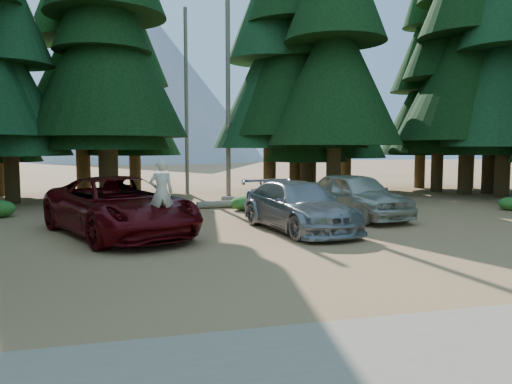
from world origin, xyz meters
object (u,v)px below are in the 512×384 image
Objects in this scene: silver_minivan_center at (299,206)px; frisbee_player at (161,192)px; log_left at (245,203)px; log_right at (285,201)px; red_pickup at (119,206)px; log_mid at (256,201)px; silver_minivan_right at (355,195)px.

silver_minivan_center is 4.57m from frisbee_player.
log_left is 2.05m from log_right.
frisbee_player is 10.35m from log_right.
red_pickup is 3.70× the size of frisbee_player.
frisbee_player reaches higher than red_pickup.
log_left is 1.20× the size of log_mid.
red_pickup reaches higher than log_mid.
silver_minivan_center is 3.43m from silver_minivan_right.
silver_minivan_right reaches higher than log_right.
log_right is at bearing 30.72° from log_mid.
log_right is (1.78, 6.82, -0.60)m from silver_minivan_center.
silver_minivan_center is 1.12× the size of log_right.
log_left reaches higher than log_mid.
frisbee_player is 0.36× the size of log_right.
log_mid is (4.77, 8.62, -1.27)m from frisbee_player.
silver_minivan_right reaches higher than silver_minivan_center.
red_pickup is 9.60m from log_right.
red_pickup is at bearing -64.44° from frisbee_player.
log_left is at bearing 25.86° from red_pickup.
log_mid is at bearing 151.05° from log_right.
red_pickup is at bearing 166.52° from silver_minivan_center.
silver_minivan_center is at bearing -119.80° from log_right.
log_mid is (5.87, 6.68, -0.71)m from red_pickup.
frisbee_player is (1.10, -1.94, 0.56)m from red_pickup.
red_pickup is at bearing -153.48° from log_right.
log_mid is at bearing 103.40° from silver_minivan_right.
log_right is (7.15, 6.37, -0.71)m from red_pickup.
frisbee_player is at bearing -141.24° from log_right.
log_left is at bearing -85.92° from log_mid.
silver_minivan_center is 7.07m from log_right.
silver_minivan_right is at bearing -21.28° from log_mid.
red_pickup is 1.45× the size of log_left.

